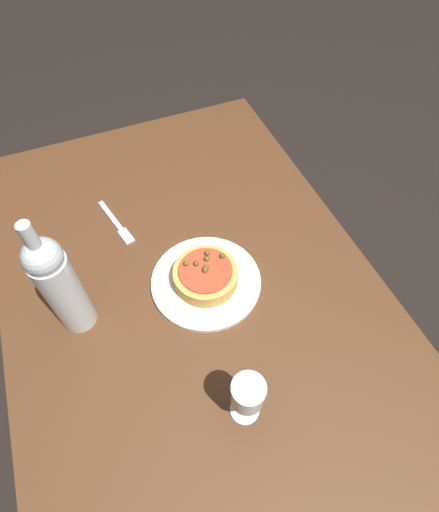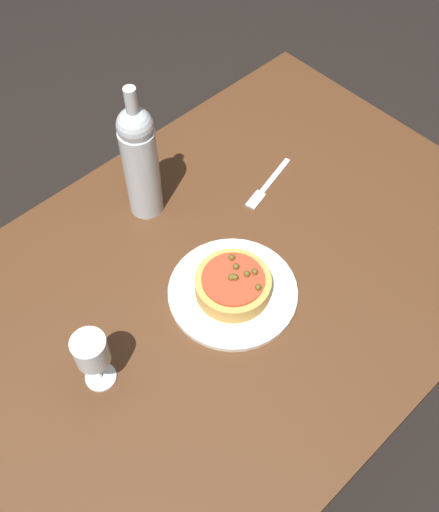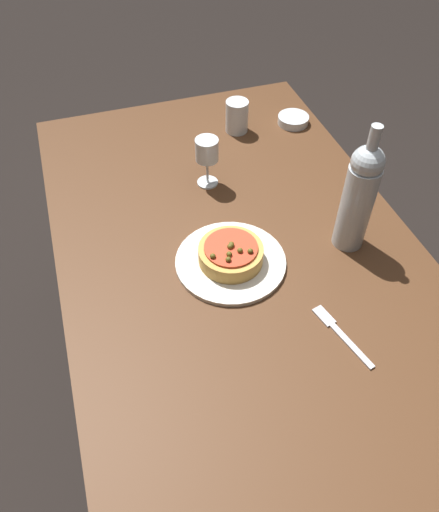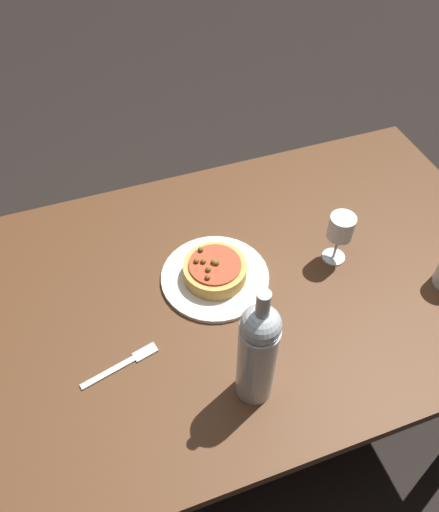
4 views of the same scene
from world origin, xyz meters
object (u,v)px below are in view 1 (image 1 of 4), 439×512
at_px(fork, 117,224).
at_px(dining_table, 201,321).
at_px(wine_glass, 247,395).
at_px(wine_bottle, 60,284).
at_px(dinner_plate, 206,281).
at_px(pizza, 206,275).

bearing_deg(fork, dining_table, 6.95).
bearing_deg(wine_glass, wine_bottle, 38.84).
relative_size(dinner_plate, wine_bottle, 0.80).
relative_size(dining_table, fork, 8.09).
xyz_separation_m(dining_table, wine_glass, (-0.27, 0.00, 0.19)).
distance_m(wine_bottle, fork, 0.33).
relative_size(pizza, wine_glass, 1.07).
distance_m(dining_table, fork, 0.36).
relative_size(dinner_plate, fork, 1.49).
height_order(wine_glass, wine_bottle, wine_bottle).
bearing_deg(wine_glass, pizza, -6.90).
bearing_deg(wine_bottle, wine_glass, -141.16).
relative_size(dining_table, dinner_plate, 5.42).
relative_size(wine_glass, wine_bottle, 0.43).
relative_size(dinner_plate, pizza, 1.72).
height_order(pizza, wine_glass, wine_glass).
distance_m(dinner_plate, wine_glass, 0.34).
height_order(dinner_plate, fork, dinner_plate).
height_order(dining_table, wine_bottle, wine_bottle).
bearing_deg(wine_bottle, pizza, -93.72).
bearing_deg(wine_bottle, fork, -31.09).
distance_m(dining_table, wine_bottle, 0.37).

